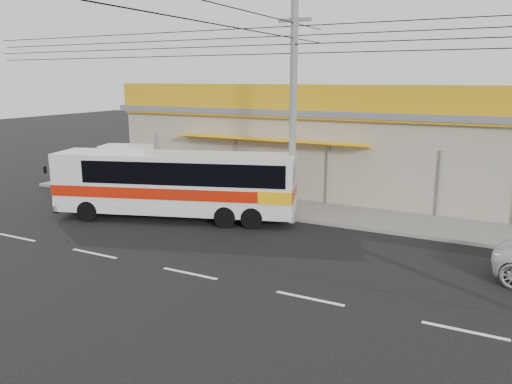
% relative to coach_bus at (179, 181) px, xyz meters
% --- Properties ---
extents(ground, '(120.00, 120.00, 0.00)m').
position_rel_coach_bus_xyz_m(ground, '(3.96, -2.52, -1.70)').
color(ground, black).
rests_on(ground, ground).
extents(sidewalk, '(30.00, 3.20, 0.15)m').
position_rel_coach_bus_xyz_m(sidewalk, '(3.96, 3.48, -1.62)').
color(sidewalk, slate).
rests_on(sidewalk, ground).
extents(lane_markings, '(50.00, 0.12, 0.01)m').
position_rel_coach_bus_xyz_m(lane_markings, '(3.96, -5.02, -1.70)').
color(lane_markings, silver).
rests_on(lane_markings, ground).
extents(storefront_building, '(22.60, 9.20, 5.70)m').
position_rel_coach_bus_xyz_m(storefront_building, '(3.95, 9.02, 0.60)').
color(storefront_building, '#9D967E').
rests_on(storefront_building, ground).
extents(coach_bus, '(10.46, 5.25, 3.17)m').
position_rel_coach_bus_xyz_m(coach_bus, '(0.00, 0.00, 0.00)').
color(coach_bus, silver).
rests_on(coach_bus, ground).
extents(motorbike_red, '(1.93, 1.00, 0.97)m').
position_rel_coach_bus_xyz_m(motorbike_red, '(-7.50, 2.37, -1.06)').
color(motorbike_red, '#9A1A0B').
rests_on(motorbike_red, sidewalk).
extents(motorbike_dark, '(1.69, 0.98, 0.98)m').
position_rel_coach_bus_xyz_m(motorbike_dark, '(-9.45, 4.38, -1.06)').
color(motorbike_dark, black).
rests_on(motorbike_dark, sidewalk).
extents(utility_pole, '(34.00, 14.00, 9.09)m').
position_rel_coach_bus_xyz_m(utility_pole, '(4.55, 1.68, 5.80)').
color(utility_pole, slate).
rests_on(utility_pole, ground).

